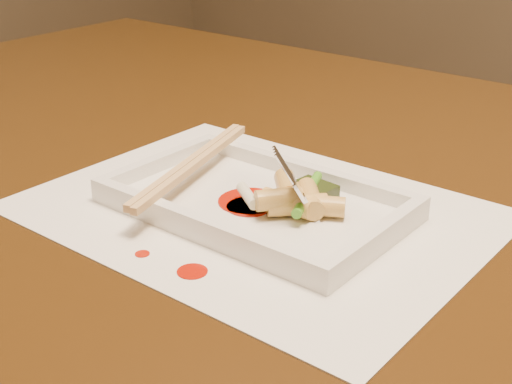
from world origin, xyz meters
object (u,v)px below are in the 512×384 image
Objects in this scene: fork at (337,136)px; placemat at (256,211)px; plate_base at (256,206)px; table at (250,237)px; chopstick_a at (189,163)px.

placemat is at bearing -165.58° from fork.
placemat is 1.54× the size of plate_base.
fork reaches higher than placemat.
table is at bearing 131.44° from plate_base.
placemat is 2.86× the size of fork.
plate_base is at bearing 0.00° from chopstick_a.
placemat is 0.00m from plate_base.
plate_base is 1.86× the size of fork.
chopstick_a is at bearing 180.00° from plate_base.
plate_base is 0.08m from chopstick_a.
plate_base reaches higher than placemat.
plate_base is at bearing -165.58° from fork.
plate_base is at bearing 180.00° from placemat.
chopstick_a is (0.01, -0.11, 0.13)m from table.
plate_base is 0.11m from fork.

